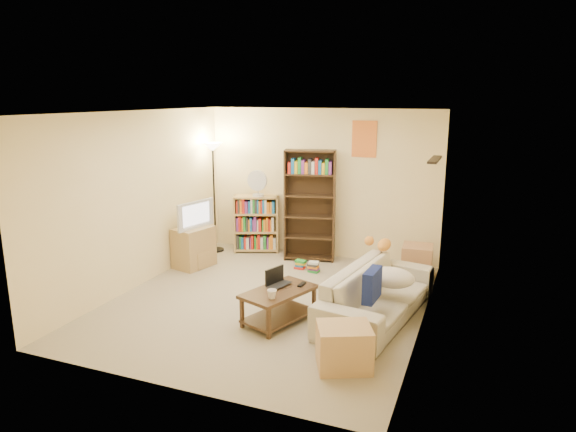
% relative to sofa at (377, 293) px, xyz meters
% --- Properties ---
extents(room, '(4.50, 4.54, 2.52)m').
position_rel_sofa_xyz_m(room, '(-1.45, -0.05, 1.31)').
color(room, tan).
rests_on(room, ground).
extents(sofa, '(2.38, 1.52, 0.62)m').
position_rel_sofa_xyz_m(sofa, '(0.00, 0.00, 0.00)').
color(sofa, '#BDAE9C').
rests_on(sofa, ground).
extents(navy_pillow, '(0.15, 0.41, 0.37)m').
position_rel_sofa_xyz_m(navy_pillow, '(0.02, -0.47, 0.28)').
color(navy_pillow, navy).
rests_on(navy_pillow, sofa).
extents(cream_blanket, '(0.57, 0.41, 0.24)m').
position_rel_sofa_xyz_m(cream_blanket, '(0.16, 0.02, 0.22)').
color(cream_blanket, beige).
rests_on(cream_blanket, sofa).
extents(tabby_cat, '(0.49, 0.23, 0.17)m').
position_rel_sofa_xyz_m(tabby_cat, '(-0.13, 0.85, 0.39)').
color(tabby_cat, orange).
rests_on(tabby_cat, sofa).
extents(coffee_table, '(0.80, 1.05, 0.41)m').
position_rel_sofa_xyz_m(coffee_table, '(-1.08, -0.58, -0.04)').
color(coffee_table, '#4A311C').
rests_on(coffee_table, ground).
extents(laptop, '(0.48, 0.42, 0.03)m').
position_rel_sofa_xyz_m(laptop, '(-1.07, -0.49, 0.12)').
color(laptop, black).
rests_on(laptop, coffee_table).
extents(laptop_screen, '(0.12, 0.29, 0.21)m').
position_rel_sofa_xyz_m(laptop_screen, '(-1.20, -0.44, 0.23)').
color(laptop_screen, white).
rests_on(laptop_screen, laptop).
extents(mug, '(0.12, 0.12, 0.11)m').
position_rel_sofa_xyz_m(mug, '(-1.05, -0.86, 0.16)').
color(mug, white).
rests_on(mug, coffee_table).
extents(tv_remote, '(0.06, 0.17, 0.02)m').
position_rel_sofa_xyz_m(tv_remote, '(-0.88, -0.33, 0.11)').
color(tv_remote, black).
rests_on(tv_remote, coffee_table).
extents(tv_stand, '(0.56, 0.69, 0.65)m').
position_rel_sofa_xyz_m(tv_stand, '(-3.15, 0.85, 0.02)').
color(tv_stand, tan).
rests_on(tv_stand, ground).
extents(television, '(0.80, 0.45, 0.43)m').
position_rel_sofa_xyz_m(television, '(-3.15, 0.85, 0.56)').
color(television, black).
rests_on(television, tv_stand).
extents(tall_bookshelf, '(0.87, 0.45, 1.85)m').
position_rel_sofa_xyz_m(tall_bookshelf, '(-1.54, 1.88, 0.67)').
color(tall_bookshelf, '#3A2816').
rests_on(tall_bookshelf, ground).
extents(short_bookshelf, '(0.84, 0.57, 1.00)m').
position_rel_sofa_xyz_m(short_bookshelf, '(-2.57, 2.00, 0.19)').
color(short_bookshelf, tan).
rests_on(short_bookshelf, ground).
extents(desk_fan, '(0.36, 0.20, 0.46)m').
position_rel_sofa_xyz_m(desk_fan, '(-2.52, 1.95, 0.92)').
color(desk_fan, silver).
rests_on(desk_fan, short_bookshelf).
extents(floor_lamp, '(0.32, 0.32, 1.92)m').
position_rel_sofa_xyz_m(floor_lamp, '(-3.25, 1.74, 1.22)').
color(floor_lamp, black).
rests_on(floor_lamp, ground).
extents(side_table, '(0.47, 0.47, 0.50)m').
position_rel_sofa_xyz_m(side_table, '(0.27, 1.63, -0.06)').
color(side_table, tan).
rests_on(side_table, ground).
extents(end_cabinet, '(0.67, 0.62, 0.44)m').
position_rel_sofa_xyz_m(end_cabinet, '(-0.06, -1.33, -0.09)').
color(end_cabinet, tan).
rests_on(end_cabinet, ground).
extents(book_stacks, '(0.41, 0.21, 0.17)m').
position_rel_sofa_xyz_m(book_stacks, '(-1.38, 1.33, -0.23)').
color(book_stacks, red).
rests_on(book_stacks, ground).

